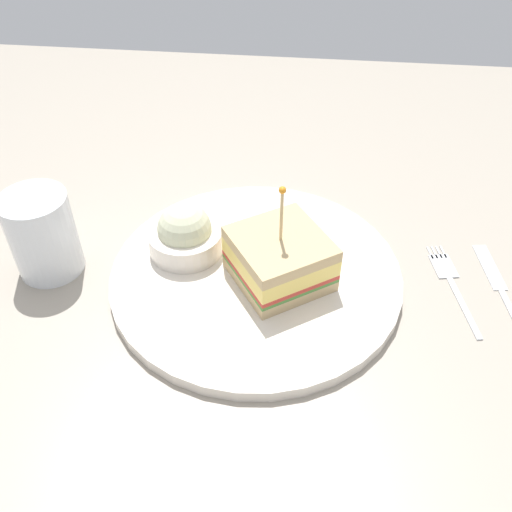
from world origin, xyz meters
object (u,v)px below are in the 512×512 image
Objects in this scene: coleslaw_bowl at (185,234)px; knife at (497,280)px; fork at (450,278)px; sandwich_half_center at (280,259)px; drink_glass at (43,237)px; plate at (256,275)px.

knife is (0.04, 32.69, -3.21)cm from coleslaw_bowl.
fork is 1.02× the size of knife.
sandwich_half_center is at bearing -80.20° from fork.
fork is at bearing 93.79° from drink_glass.
knife is at bearing 98.04° from sandwich_half_center.
sandwich_half_center reaches higher than coleslaw_bowl.
drink_glass is 0.68× the size of fork.
sandwich_half_center reaches higher than plate.
fork is (-2.27, 20.12, -0.46)cm from plate.
coleslaw_bowl is 14.39cm from drink_glass.
plate is at bearing 72.54° from coleslaw_bowl.
sandwich_half_center reaches higher than drink_glass.
sandwich_half_center is at bearing 89.35° from drink_glass.
fork is (-3.05, 17.67, -3.69)cm from sandwich_half_center.
drink_glass reaches higher than coleslaw_bowl.
drink_glass is (2.95, -14.06, 0.84)cm from coleslaw_bowl.
knife is at bearing 89.92° from coleslaw_bowl.
fork is at bearing 96.45° from plate.
coleslaw_bowl is 0.59× the size of fork.
sandwich_half_center is 1.53× the size of coleslaw_bowl.
fork is 4.82cm from knife.
plate is 8.58cm from coleslaw_bowl.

